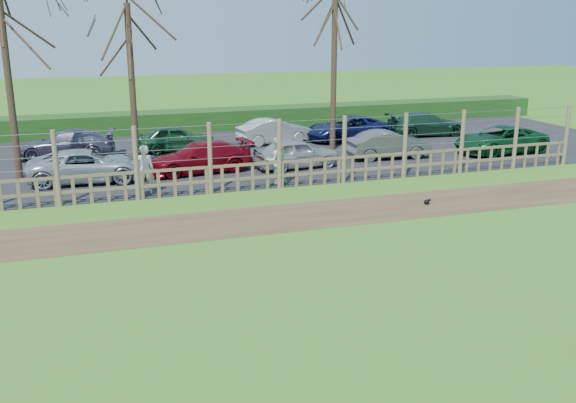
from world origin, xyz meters
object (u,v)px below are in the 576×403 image
object	(u,v)px
tree_right	(335,34)
visitor_b	(276,161)
car_5	(389,145)
car_9	(66,144)
car_11	(274,131)
car_10	(176,138)
tree_left	(2,27)
car_4	(297,153)
car_6	(500,140)
visitor_a	(145,170)
tree_mid	(129,46)
car_13	(426,124)
car_2	(87,166)
crow	(427,202)
car_3	(200,157)
car_12	(347,128)

from	to	relation	value
tree_right	visitor_b	distance (m)	8.29
car_5	car_9	world-z (taller)	same
car_11	car_10	bearing A→B (deg)	88.40
tree_left	car_4	world-z (taller)	tree_left
car_6	car_11	xyz separation A→B (m)	(-9.00, 5.48, 0.00)
visitor_a	car_10	xyz separation A→B (m)	(2.18, 7.22, -0.26)
tree_mid	car_6	xyz separation A→B (m)	(15.86, -2.73, -4.23)
visitor_b	car_5	xyz separation A→B (m)	(6.00, 2.82, -0.26)
car_10	car_13	world-z (taller)	same
car_2	car_4	xyz separation A→B (m)	(8.13, -0.21, 0.00)
visitor_a	car_5	distance (m)	11.10
tree_left	car_11	distance (m)	12.96
crow	car_3	world-z (taller)	car_3
tree_right	car_13	distance (m)	7.82
car_2	car_10	bearing A→B (deg)	-37.45
tree_right	car_10	bearing A→B (deg)	166.14
visitor_b	car_4	distance (m)	2.79
tree_left	visitor_b	distance (m)	10.95
visitor_b	car_4	bearing A→B (deg)	-128.52
car_3	car_5	world-z (taller)	same
crow	car_12	xyz separation A→B (m)	(2.12, 11.48, 0.54)
car_3	car_10	world-z (taller)	same
car_2	car_6	distance (m)	17.88
car_3	car_5	distance (m)	8.31
car_4	car_11	distance (m)	5.50
crow	car_4	size ratio (longest dim) A/B	0.07
tree_right	car_5	distance (m)	5.54
crow	car_13	size ratio (longest dim) A/B	0.06
visitor_a	car_2	world-z (taller)	visitor_a
tree_left	car_2	xyz separation A→B (m)	(2.49, -1.49, -4.98)
tree_mid	crow	bearing A→B (deg)	-47.14
tree_mid	visitor_a	distance (m)	6.38
crow	car_2	bearing A→B (deg)	147.72
crow	car_4	bearing A→B (deg)	109.92
car_5	car_3	bearing A→B (deg)	93.84
tree_left	car_3	world-z (taller)	tree_left
tree_mid	car_3	size ratio (longest dim) A/B	1.65
visitor_a	car_11	distance (m)	10.47
tree_right	car_13	size ratio (longest dim) A/B	1.78
tree_mid	car_12	world-z (taller)	tree_mid
car_2	car_13	xyz separation A→B (m)	(17.05, 4.90, 0.00)
crow	car_2	xyz separation A→B (m)	(-10.45, 6.60, 0.54)
car_2	car_13	distance (m)	17.74
tree_left	visitor_a	world-z (taller)	tree_left
visitor_a	car_2	bearing A→B (deg)	-50.92
tree_left	car_3	xyz separation A→B (m)	(6.74, -1.27, -4.98)
visitor_a	tree_right	bearing A→B (deg)	-146.29
car_9	car_13	distance (m)	17.80
tree_mid	car_5	size ratio (longest dim) A/B	1.87
car_12	tree_left	bearing A→B (deg)	-82.33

